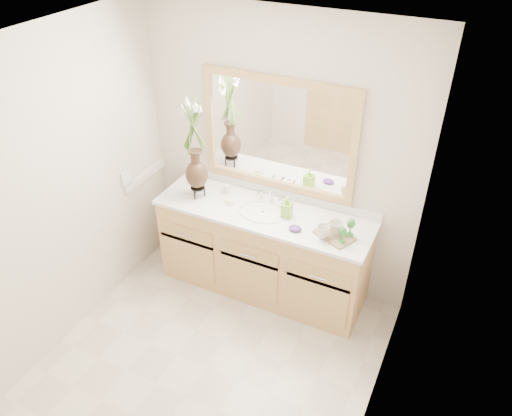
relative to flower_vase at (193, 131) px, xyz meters
The scene contains 22 objects.
floor 1.85m from the flower_vase, 58.16° to the right, with size 2.60×2.60×0.00m, color beige.
ceiling 1.49m from the flower_vase, 58.16° to the right, with size 2.40×2.60×0.02m, color white.
wall_back 0.73m from the flower_vase, 28.32° to the left, with size 2.40×0.02×2.40m, color beige.
wall_front 2.37m from the flower_vase, 75.11° to the right, with size 2.40×0.02×2.40m, color beige.
wall_left 1.17m from the flower_vase, 121.42° to the right, with size 0.02×2.60×2.40m, color beige.
wall_right 2.07m from the flower_vase, 28.36° to the right, with size 0.02×2.60×2.40m, color beige.
vanity 1.21m from the flower_vase, ahead, with size 1.80×0.55×0.80m.
counter 0.88m from the flower_vase, ahead, with size 1.84×0.57×0.03m, color white.
sink 0.90m from the flower_vase, ahead, with size 0.38×0.34×0.23m.
mirror 0.68m from the flower_vase, 26.68° to the left, with size 1.32×0.04×0.97m.
switch_plate 0.78m from the flower_vase, 160.21° to the right, with size 0.02×0.12×0.12m, color white.
door 2.32m from the flower_vase, 82.32° to the right, with size 0.80×0.03×2.00m, color tan.
flower_vase is the anchor object (origin of this frame).
tumbler 0.63m from the flower_vase, 39.11° to the left, with size 0.06×0.06×0.08m, color beige.
soap_dish 0.68m from the flower_vase, ahead, with size 0.09×0.09×0.03m.
soap_bottle 0.97m from the flower_vase, ahead, with size 0.07×0.08×0.16m, color #7FC52E.
purple_dish 1.12m from the flower_vase, ahead, with size 0.10×0.08×0.04m, color #4B2570.
tray 1.38m from the flower_vase, ahead, with size 0.29×0.19×0.01m, color brown.
mug_left 1.29m from the flower_vase, ahead, with size 0.10×0.10×0.10m, color beige.
mug_right 1.36m from the flower_vase, ahead, with size 0.11×0.10×0.11m, color beige.
goblet_front 1.42m from the flower_vase, ahead, with size 0.06×0.06×0.13m.
goblet_back 1.44m from the flower_vase, ahead, with size 0.07×0.07×0.15m.
Camera 1 is at (1.43, -2.07, 3.16)m, focal length 35.00 mm.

